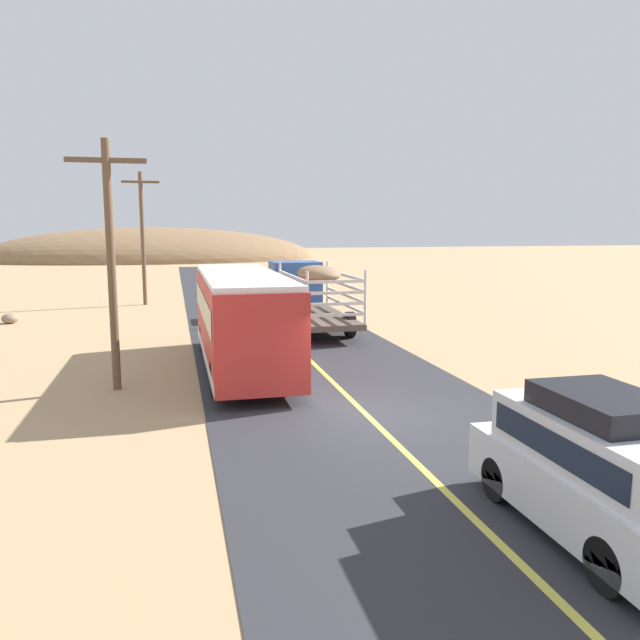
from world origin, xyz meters
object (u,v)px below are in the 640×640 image
(livestock_truck, at_px, (303,287))
(boulder_near_shoulder, at_px, (10,318))
(suv_near, at_px, (600,466))
(power_pole_mid, at_px, (143,234))
(power_pole_near, at_px, (111,257))
(bus, at_px, (242,318))

(livestock_truck, bearing_deg, boulder_near_shoulder, 167.57)
(suv_near, height_order, power_pole_mid, power_pole_mid)
(power_pole_near, relative_size, power_pole_mid, 0.90)
(power_pole_near, relative_size, boulder_near_shoulder, 9.09)
(livestock_truck, xyz_separation_m, power_pole_near, (-7.96, -11.21, 2.08))
(bus, xyz_separation_m, power_pole_near, (-3.89, -1.74, 2.13))
(livestock_truck, bearing_deg, bus, -113.30)
(power_pole_near, bearing_deg, boulder_near_shoulder, 113.46)
(livestock_truck, bearing_deg, suv_near, -90.08)
(livestock_truck, relative_size, boulder_near_shoulder, 12.28)
(power_pole_mid, distance_m, boulder_near_shoulder, 9.60)
(suv_near, xyz_separation_m, bus, (-4.05, 12.68, 0.60))
(power_pole_mid, bearing_deg, suv_near, -75.82)
(power_pole_mid, bearing_deg, power_pole_near, -90.00)
(bus, distance_m, power_pole_mid, 19.27)
(livestock_truck, height_order, bus, bus)
(livestock_truck, distance_m, bus, 10.31)
(power_pole_mid, height_order, boulder_near_shoulder, power_pole_mid)
(livestock_truck, distance_m, boulder_near_shoulder, 14.61)
(bus, height_order, boulder_near_shoulder, bus)
(bus, bearing_deg, livestock_truck, 66.70)
(boulder_near_shoulder, bearing_deg, power_pole_near, -66.54)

